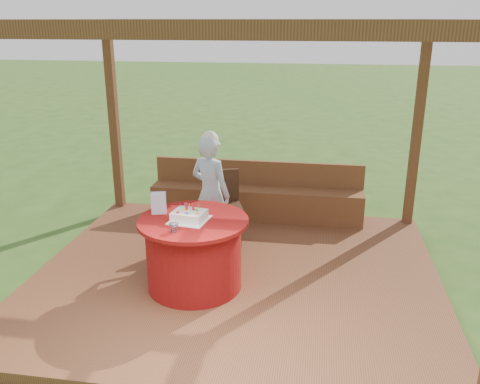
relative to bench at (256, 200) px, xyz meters
name	(u,v)px	position (x,y,z in m)	size (l,w,h in m)	color
ground	(237,282)	(0.00, -1.72, -0.38)	(60.00, 60.00, 0.00)	#2D511B
deck	(236,277)	(0.00, -1.72, -0.32)	(4.50, 4.00, 0.12)	brown
pergola	(236,65)	(0.00, -1.72, 2.02)	(4.50, 4.00, 2.72)	brown
bench	(256,200)	(0.00, 0.00, 0.00)	(3.00, 0.42, 0.80)	brown
table	(194,253)	(-0.39, -2.09, 0.13)	(1.15, 1.15, 0.77)	maroon
chair	(222,202)	(-0.33, -0.85, 0.25)	(0.58, 0.58, 0.91)	#361F11
elderly_woman	(211,192)	(-0.41, -1.13, 0.48)	(0.62, 0.53, 1.49)	#90B9D6
birthday_cake	(189,216)	(-0.42, -2.12, 0.56)	(0.42, 0.42, 0.17)	white
gift_bag	(159,203)	(-0.79, -1.96, 0.62)	(0.16, 0.10, 0.22)	#EF9BCB
drinking_glass	(174,228)	(-0.49, -2.43, 0.55)	(0.09, 0.09, 0.09)	white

